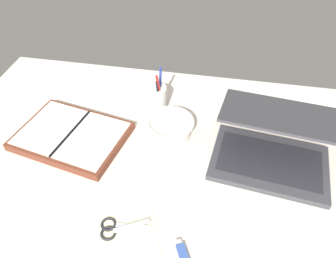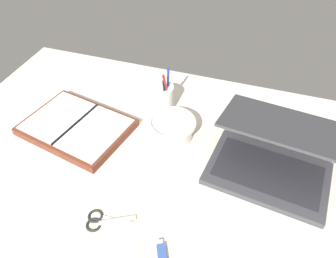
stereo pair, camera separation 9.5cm
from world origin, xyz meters
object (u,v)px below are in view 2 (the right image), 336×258
(pen_cup, at_px, (161,98))
(planner, at_px, (77,127))
(bowl, at_px, (173,127))
(scissors, at_px, (100,221))
(laptop, at_px, (273,157))

(pen_cup, height_order, planner, pen_cup)
(bowl, bearing_deg, pen_cup, 124.03)
(scissors, bearing_deg, laptop, 21.64)
(planner, distance_m, scissors, 0.35)
(pen_cup, bearing_deg, planner, -140.22)
(bowl, height_order, scissors, bowl)
(laptop, height_order, pen_cup, pen_cup)
(pen_cup, xyz_separation_m, scissors, (-0.00, -0.46, -0.04))
(laptop, height_order, bowl, laptop)
(laptop, height_order, scissors, laptop)
(bowl, distance_m, planner, 0.31)
(laptop, distance_m, planner, 0.60)
(pen_cup, relative_size, planner, 0.46)
(bowl, bearing_deg, planner, -166.45)
(laptop, height_order, planner, laptop)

